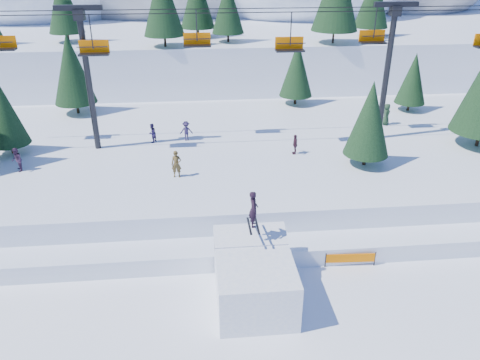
{
  "coord_description": "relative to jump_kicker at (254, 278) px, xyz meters",
  "views": [
    {
      "loc": [
        -1.45,
        -15.93,
        16.11
      ],
      "look_at": [
        0.7,
        6.0,
        5.2
      ],
      "focal_mm": 35.0,
      "sensor_mm": 36.0,
      "label": 1
    }
  ],
  "objects": [
    {
      "name": "ground",
      "position": [
        -1.08,
        -2.57,
        -1.4
      ],
      "size": [
        160.0,
        160.0,
        0.0
      ],
      "primitive_type": "plane",
      "color": "white",
      "rests_on": "ground"
    },
    {
      "name": "mid_shelf",
      "position": [
        -1.08,
        15.43,
        -0.15
      ],
      "size": [
        70.0,
        22.0,
        2.5
      ],
      "primitive_type": "cube",
      "color": "white",
      "rests_on": "ground"
    },
    {
      "name": "berm",
      "position": [
        -1.08,
        5.43,
        -0.85
      ],
      "size": [
        70.0,
        6.0,
        1.1
      ],
      "primitive_type": "cube",
      "color": "white",
      "rests_on": "ground"
    },
    {
      "name": "jump_kicker",
      "position": [
        0.0,
        0.0,
        0.0
      ],
      "size": [
        3.78,
        5.15,
        5.51
      ],
      "color": "white",
      "rests_on": "ground"
    },
    {
      "name": "chairlift",
      "position": [
        0.97,
        15.48,
        7.92
      ],
      "size": [
        46.0,
        3.21,
        10.28
      ],
      "color": "black",
      "rests_on": "mid_shelf"
    },
    {
      "name": "conifer_stand",
      "position": [
        2.29,
        16.16,
        5.62
      ],
      "size": [
        61.83,
        17.75,
        9.67
      ],
      "color": "black",
      "rests_on": "mid_shelf"
    },
    {
      "name": "distant_skiers",
      "position": [
        -1.58,
        14.77,
        1.93
      ],
      "size": [
        29.34,
        9.46,
        1.85
      ],
      "color": "#302449",
      "rests_on": "mid_shelf"
    },
    {
      "name": "banner_near",
      "position": [
        5.74,
        2.33,
        -0.86
      ],
      "size": [
        2.86,
        0.2,
        0.9
      ],
      "color": "black",
      "rests_on": "ground"
    },
    {
      "name": "banner_far",
      "position": [
        10.93,
        3.55,
        -0.86
      ],
      "size": [
        2.73,
        0.89,
        0.9
      ],
      "color": "black",
      "rests_on": "ground"
    }
  ]
}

